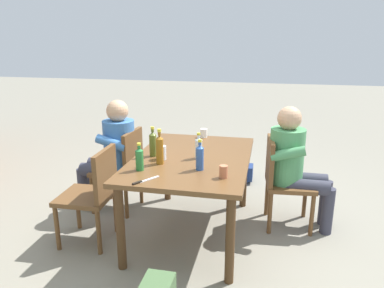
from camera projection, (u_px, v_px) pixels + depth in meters
name	position (u px, v px, depth m)	size (l,w,h in m)	color
ground_plane	(192.00, 232.00, 3.48)	(24.00, 24.00, 0.00)	gray
dining_table	(192.00, 166.00, 3.30)	(1.50, 1.01, 0.75)	brown
chair_near_right	(282.00, 178.00, 3.49)	(0.48, 0.48, 0.87)	brown
chair_far_right	(123.00, 166.00, 3.82)	(0.47, 0.47, 0.87)	brown
chair_far_left	(94.00, 191.00, 3.19)	(0.45, 0.45, 0.87)	brown
person_in_white_shirt	(295.00, 162.00, 3.43)	(0.47, 0.61, 1.18)	#4C935B
person_in_plaid_shirt	(113.00, 150.00, 3.80)	(0.47, 0.61, 1.18)	#3D70B2
bottle_blue	(200.00, 157.00, 2.93)	(0.06, 0.06, 0.25)	#2D56A3
bottle_amber	(160.00, 149.00, 3.06)	(0.06, 0.06, 0.30)	#996019
bottle_clear	(199.00, 147.00, 3.21)	(0.06, 0.06, 0.23)	white
bottle_olive	(153.00, 143.00, 3.27)	(0.06, 0.06, 0.27)	#566623
bottle_green	(140.00, 159.00, 2.92)	(0.06, 0.06, 0.23)	#287A38
cup_terracotta	(223.00, 172.00, 2.77)	(0.06, 0.06, 0.10)	#BC6B47
cup_glass	(162.00, 153.00, 3.20)	(0.08, 0.08, 0.12)	silver
cup_white	(204.00, 133.00, 3.90)	(0.07, 0.07, 0.09)	white
table_knife	(144.00, 181.00, 2.72)	(0.21, 0.15, 0.01)	silver
backpack_by_far_side	(242.00, 167.00, 4.64)	(0.30, 0.23, 0.41)	#2D4784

